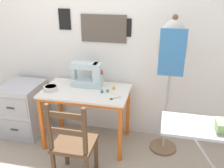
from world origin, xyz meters
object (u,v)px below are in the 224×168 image
wooden_chair (73,144)px  sewing_machine (89,75)px  thread_spool_far_edge (114,88)px  dress_form (172,56)px  scissors (114,99)px  thread_spool_mid_table (107,91)px  fabric_bowl (51,88)px  filing_cabinet (24,109)px  thread_spool_near_machine (102,91)px

wooden_chair → sewing_machine: bearing=95.3°
thread_spool_far_edge → dress_form: (0.63, -0.03, 0.44)m
scissors → dress_form: 0.76m
sewing_machine → thread_spool_mid_table: bearing=-24.7°
fabric_bowl → filing_cabinet: fabric_bowl is taller
filing_cabinet → dress_form: size_ratio=0.43×
filing_cabinet → scissors: bearing=-8.7°
thread_spool_near_machine → thread_spool_mid_table: (0.06, 0.04, -0.00)m
thread_spool_far_edge → dress_form: size_ratio=0.02×
scissors → wooden_chair: 0.65m
thread_spool_near_machine → wooden_chair: (-0.13, -0.62, -0.31)m
sewing_machine → dress_form: dress_form is taller
sewing_machine → dress_form: (0.94, -0.06, 0.32)m
sewing_machine → scissors: sewing_machine is taller
fabric_bowl → wooden_chair: bearing=-49.9°
scissors → thread_spool_mid_table: 0.19m
fabric_bowl → filing_cabinet: 0.64m
thread_spool_mid_table → dress_form: size_ratio=0.02×
fabric_bowl → thread_spool_mid_table: bearing=8.2°
filing_cabinet → dress_form: bearing=0.6°
fabric_bowl → thread_spool_far_edge: fabric_bowl is taller
thread_spool_mid_table → dress_form: bearing=4.7°
thread_spool_near_machine → wooden_chair: size_ratio=0.04×
thread_spool_near_machine → wooden_chair: bearing=-102.0°
thread_spool_far_edge → dress_form: 0.77m
thread_spool_near_machine → thread_spool_mid_table: thread_spool_near_machine is taller
thread_spool_near_machine → thread_spool_mid_table: size_ratio=1.07×
sewing_machine → fabric_bowl: 0.47m
thread_spool_near_machine → thread_spool_mid_table: 0.07m
thread_spool_mid_table → thread_spool_near_machine: bearing=-148.7°
thread_spool_near_machine → thread_spool_far_edge: bearing=48.1°
sewing_machine → filing_cabinet: 1.03m
thread_spool_near_machine → filing_cabinet: bearing=176.2°
thread_spool_near_machine → fabric_bowl: bearing=-174.3°
scissors → thread_spool_mid_table: size_ratio=3.21×
thread_spool_near_machine → scissors: bearing=-36.2°
thread_spool_far_edge → dress_form: dress_form is taller
thread_spool_near_machine → dress_form: dress_form is taller
thread_spool_mid_table → fabric_bowl: bearing=-171.8°
thread_spool_mid_table → wooden_chair: (-0.19, -0.65, -0.30)m
thread_spool_far_edge → filing_cabinet: bearing=-177.5°
scissors → dress_form: (0.57, 0.21, 0.45)m
dress_form → thread_spool_far_edge: bearing=177.0°
wooden_chair → filing_cabinet: (-0.95, 0.69, -0.09)m
filing_cabinet → wooden_chair: bearing=-35.8°
wooden_chair → scissors: bearing=59.2°
thread_spool_near_machine → thread_spool_far_edge: (0.11, 0.12, -0.00)m
sewing_machine → wooden_chair: 0.89m
dress_form → wooden_chair: bearing=-140.8°
scissors → filing_cabinet: bearing=171.3°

